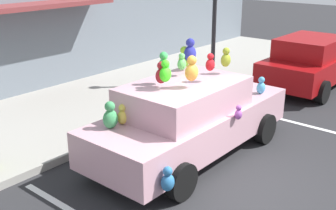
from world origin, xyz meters
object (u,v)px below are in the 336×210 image
at_px(parked_sedan_behind, 311,62).
at_px(teddy_bear_on_sidewalk, 192,82).
at_px(street_lamp_post, 215,3).
at_px(plush_covered_car, 190,117).

xyz_separation_m(parked_sedan_behind, teddy_bear_on_sidewalk, (-3.03, 2.15, -0.35)).
xyz_separation_m(teddy_bear_on_sidewalk, street_lamp_post, (0.99, -0.02, 2.08)).
bearing_deg(teddy_bear_on_sidewalk, parked_sedan_behind, -35.28).
bearing_deg(teddy_bear_on_sidewalk, plush_covered_car, -143.84).
distance_m(plush_covered_car, teddy_bear_on_sidewalk, 3.64).
distance_m(parked_sedan_behind, teddy_bear_on_sidewalk, 3.73).
distance_m(teddy_bear_on_sidewalk, street_lamp_post, 2.30).
bearing_deg(plush_covered_car, teddy_bear_on_sidewalk, 36.16).
height_order(teddy_bear_on_sidewalk, street_lamp_post, street_lamp_post).
bearing_deg(plush_covered_car, parked_sedan_behind, -0.10).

